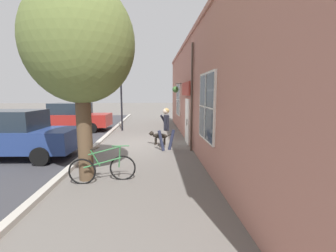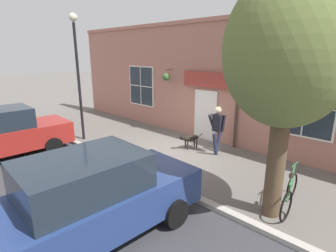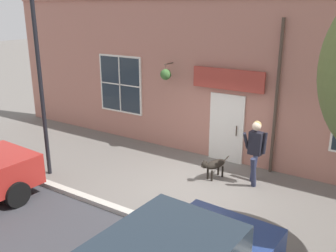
% 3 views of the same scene
% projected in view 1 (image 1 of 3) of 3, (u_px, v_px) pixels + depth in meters
% --- Properties ---
extents(ground_plane, '(90.00, 90.00, 0.00)m').
position_uv_depth(ground_plane, '(141.00, 144.00, 10.55)').
color(ground_plane, '#66605B').
extents(curb_and_road, '(10.10, 28.00, 0.12)m').
position_uv_depth(curb_and_road, '(12.00, 145.00, 10.20)').
color(curb_and_road, '#B2ADA3').
rests_on(curb_and_road, ground_plane).
extents(storefront_facade, '(0.95, 18.00, 4.92)m').
position_uv_depth(storefront_facade, '(192.00, 91.00, 10.34)').
color(storefront_facade, '#B27566').
rests_on(storefront_facade, ground_plane).
extents(pedestrian_walking, '(0.74, 0.56, 1.76)m').
position_uv_depth(pedestrian_walking, '(166.00, 125.00, 9.19)').
color(pedestrian_walking, '#282D47').
rests_on(pedestrian_walking, ground_plane).
extents(dog_on_leash, '(1.07, 0.47, 0.64)m').
position_uv_depth(dog_on_leash, '(159.00, 136.00, 10.29)').
color(dog_on_leash, black).
rests_on(dog_on_leash, ground_plane).
extents(street_tree_by_curb, '(2.79, 2.51, 5.16)m').
position_uv_depth(street_tree_by_curb, '(80.00, 46.00, 5.72)').
color(street_tree_by_curb, brown).
rests_on(street_tree_by_curb, ground_plane).
extents(leaning_bicycle, '(1.72, 0.28, 1.01)m').
position_uv_depth(leaning_bicycle, '(103.00, 168.00, 5.97)').
color(leaning_bicycle, black).
rests_on(leaning_bicycle, ground_plane).
extents(parked_car_nearest_curb, '(4.38, 2.10, 1.75)m').
position_uv_depth(parked_car_nearest_curb, '(74.00, 117.00, 14.03)').
color(parked_car_nearest_curb, maroon).
rests_on(parked_car_nearest_curb, ground_plane).
extents(parked_car_mid_block, '(4.38, 2.10, 1.75)m').
position_uv_depth(parked_car_mid_block, '(14.00, 134.00, 8.07)').
color(parked_car_mid_block, navy).
rests_on(parked_car_mid_block, ground_plane).
extents(street_lamp, '(0.32, 0.32, 5.07)m').
position_uv_depth(street_lamp, '(121.00, 78.00, 13.76)').
color(street_lamp, black).
rests_on(street_lamp, ground_plane).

